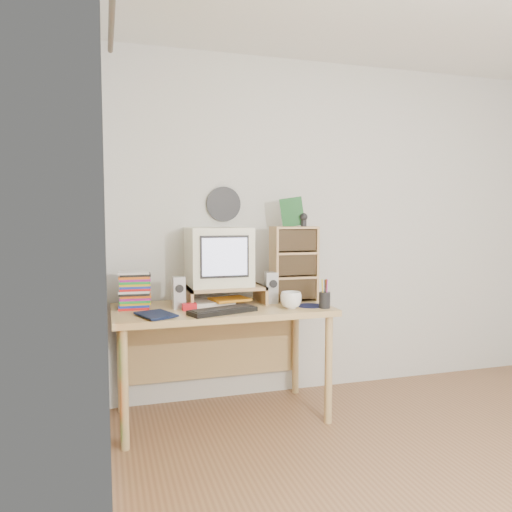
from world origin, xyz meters
TOP-DOWN VIEW (x-y plane):
  - floor at (0.00, 0.00)m, footprint 3.50×3.50m
  - back_wall at (0.00, 1.75)m, footprint 3.50×0.00m
  - left_wall at (-1.75, 0.00)m, footprint 0.00×3.50m
  - curtain at (-1.71, 0.48)m, footprint 0.00×2.20m
  - wall_disc at (-0.93, 1.73)m, footprint 0.25×0.02m
  - desk at (-1.03, 1.44)m, footprint 1.40×0.70m
  - monitor_riser at (-0.98, 1.48)m, footprint 0.52×0.30m
  - crt_monitor at (-1.01, 1.53)m, footprint 0.42×0.42m
  - speaker_left at (-1.31, 1.40)m, footprint 0.08×0.08m
  - speaker_right at (-0.67, 1.41)m, footprint 0.09×0.09m
  - keyboard at (-1.07, 1.17)m, footprint 0.45×0.27m
  - dvd_stack at (-1.58, 1.47)m, footprint 0.20×0.15m
  - cd_rack at (-0.49, 1.46)m, footprint 0.32×0.17m
  - mug at (-0.62, 1.19)m, footprint 0.16×0.16m
  - diary at (-1.56, 1.15)m, footprint 0.26×0.23m
  - mousepad at (-0.46, 1.23)m, footprint 0.19×0.19m
  - pen_cup at (-0.40, 1.13)m, footprint 0.09×0.09m
  - papers at (-1.04, 1.47)m, footprint 0.32×0.26m
  - red_box at (-1.25, 1.31)m, footprint 0.09×0.06m
  - game_box at (-0.50, 1.48)m, footprint 0.16×0.08m
  - webcam at (-0.43, 1.42)m, footprint 0.06×0.06m

SIDE VIEW (x-z plane):
  - floor at x=0.00m, z-range 0.00..0.00m
  - desk at x=-1.03m, z-range 0.24..0.99m
  - mousepad at x=-0.46m, z-range 0.75..0.75m
  - keyboard at x=-1.07m, z-range 0.75..0.78m
  - papers at x=-1.04m, z-range 0.75..0.79m
  - diary at x=-1.56m, z-range 0.75..0.79m
  - red_box at x=-1.25m, z-range 0.75..0.79m
  - mug at x=-0.62m, z-range 0.75..0.86m
  - pen_cup at x=-0.40m, z-range 0.75..0.90m
  - monitor_riser at x=-0.98m, z-range 0.78..0.90m
  - speaker_left at x=-1.31m, z-range 0.75..0.96m
  - speaker_right at x=-0.67m, z-range 0.75..0.96m
  - dvd_stack at x=-1.58m, z-range 0.75..1.02m
  - cd_rack at x=-0.49m, z-range 0.75..1.27m
  - crt_monitor at x=-1.01m, z-range 0.87..1.27m
  - curtain at x=-1.71m, z-range 0.05..2.25m
  - back_wall at x=0.00m, z-range -0.50..3.00m
  - left_wall at x=-1.75m, z-range -0.50..3.00m
  - webcam at x=-0.43m, z-range 1.27..1.37m
  - game_box at x=-0.50m, z-range 1.27..1.47m
  - wall_disc at x=-0.93m, z-range 1.30..1.55m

